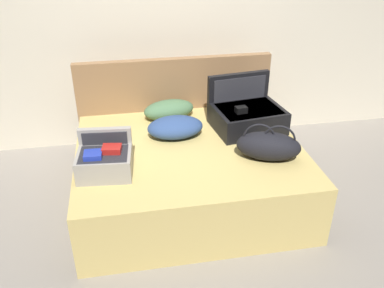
{
  "coord_description": "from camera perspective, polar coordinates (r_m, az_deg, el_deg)",
  "views": [
    {
      "loc": [
        -0.51,
        -2.52,
        2.21
      ],
      "look_at": [
        0.0,
        0.28,
        0.62
      ],
      "focal_mm": 38.64,
      "sensor_mm": 36.0,
      "label": 1
    }
  ],
  "objects": [
    {
      "name": "pillow_near_headboard",
      "position": [
        3.89,
        -3.2,
        4.76
      ],
      "size": [
        0.52,
        0.34,
        0.18
      ],
      "primitive_type": "ellipsoid",
      "rotation": [
        0.0,
        0.0,
        0.18
      ],
      "color": "#4C724C",
      "rests_on": "bed"
    },
    {
      "name": "ground_plane",
      "position": [
        3.4,
        0.87,
        -11.51
      ],
      "size": [
        12.0,
        12.0,
        0.0
      ],
      "primitive_type": "plane",
      "color": "gray"
    },
    {
      "name": "headboard",
      "position": [
        4.14,
        -2.32,
        4.92
      ],
      "size": [
        1.89,
        0.08,
        1.03
      ],
      "primitive_type": "cube",
      "color": "olive",
      "rests_on": "ground"
    },
    {
      "name": "bed",
      "position": [
        3.55,
        -0.34,
        -4.17
      ],
      "size": [
        1.85,
        1.55,
        0.52
      ],
      "primitive_type": "cube",
      "color": "tan",
      "rests_on": "ground"
    },
    {
      "name": "duffel_bag",
      "position": [
        3.27,
        10.51,
        -0.23
      ],
      "size": [
        0.56,
        0.41,
        0.3
      ],
      "rotation": [
        0.0,
        0.0,
        -0.37
      ],
      "color": "black",
      "rests_on": "bed"
    },
    {
      "name": "back_wall",
      "position": [
        4.3,
        -3.41,
        16.88
      ],
      "size": [
        8.0,
        0.1,
        2.6
      ],
      "primitive_type": "cube",
      "color": "beige",
      "rests_on": "ground"
    },
    {
      "name": "hard_case_medium",
      "position": [
        3.11,
        -11.95,
        -2.16
      ],
      "size": [
        0.42,
        0.38,
        0.3
      ],
      "rotation": [
        0.0,
        0.0,
        -0.09
      ],
      "color": "gray",
      "rests_on": "bed"
    },
    {
      "name": "hard_case_large",
      "position": [
        3.72,
        7.57,
        4.06
      ],
      "size": [
        0.65,
        0.57,
        0.44
      ],
      "rotation": [
        0.0,
        0.0,
        0.13
      ],
      "color": "black",
      "rests_on": "bed"
    },
    {
      "name": "pillow_center_head",
      "position": [
        3.55,
        -2.33,
        2.33
      ],
      "size": [
        0.49,
        0.33,
        0.18
      ],
      "primitive_type": "ellipsoid",
      "rotation": [
        0.0,
        0.0,
        0.04
      ],
      "color": "navy",
      "rests_on": "bed"
    }
  ]
}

